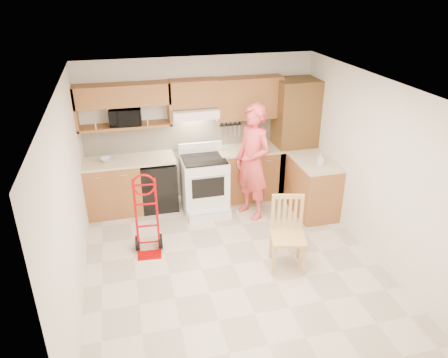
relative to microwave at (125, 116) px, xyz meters
name	(u,v)px	position (x,y,z in m)	size (l,w,h in m)	color
floor	(233,265)	(1.23, -2.08, -1.64)	(4.00, 4.50, 0.02)	beige
ceiling	(235,87)	(1.23, -2.08, 0.88)	(4.00, 4.50, 0.02)	white
wall_back	(199,129)	(1.23, 0.17, -0.38)	(4.00, 0.02, 2.50)	beige
wall_front	(307,303)	(1.23, -4.34, -0.38)	(4.00, 0.02, 2.50)	beige
wall_left	(69,203)	(-0.78, -2.08, -0.38)	(0.02, 4.50, 2.50)	beige
wall_right	(374,169)	(3.24, -2.08, -0.38)	(0.02, 4.50, 2.50)	beige
backsplash	(200,132)	(1.23, 0.15, -0.43)	(3.92, 0.03, 0.55)	beige
lower_cab_left	(114,188)	(-0.32, -0.14, -1.18)	(0.90, 0.60, 0.90)	brown
dishwasher	(158,184)	(0.43, -0.14, -1.20)	(0.60, 0.60, 0.85)	black
lower_cab_right	(249,173)	(2.06, -0.14, -1.18)	(1.14, 0.60, 0.90)	brown
countertop_left	(129,160)	(-0.02, -0.13, -0.71)	(1.50, 0.63, 0.04)	beige
countertop_right	(250,149)	(2.06, -0.13, -0.71)	(1.14, 0.63, 0.04)	beige
cab_return_right	(312,187)	(2.93, -0.94, -1.18)	(0.60, 1.00, 0.90)	brown
countertop_return	(315,162)	(2.93, -0.94, -0.71)	(0.63, 1.00, 0.04)	beige
pantry_tall	(294,138)	(2.88, -0.14, -0.58)	(0.70, 0.60, 2.10)	#523A1C
upper_cab_left	(122,95)	(-0.02, 0.00, 0.35)	(1.50, 0.33, 0.34)	brown
upper_shelf_mw	(125,126)	(-0.02, 0.00, -0.16)	(1.50, 0.33, 0.04)	brown
upper_cab_center	(193,93)	(1.11, 0.00, 0.31)	(0.76, 0.33, 0.44)	brown
upper_cab_right	(249,98)	(2.06, 0.00, 0.17)	(1.14, 0.33, 0.70)	brown
range_hood	(194,112)	(1.11, -0.06, 0.00)	(0.76, 0.46, 0.14)	white
knife_strip	(231,128)	(1.78, 0.12, -0.39)	(0.40, 0.05, 0.29)	black
microwave	(125,116)	(0.00, 0.00, 0.00)	(0.50, 0.34, 0.28)	black
range	(205,181)	(1.19, -0.45, -1.08)	(0.75, 0.99, 1.10)	white
person	(253,162)	(1.91, -0.81, -0.67)	(0.70, 0.46, 1.92)	#DC4244
hand_truck	(147,219)	(0.13, -1.50, -1.06)	(0.45, 0.41, 1.14)	#B60204
dining_chair	(288,235)	(1.95, -2.29, -1.12)	(0.46, 0.50, 1.02)	tan
soap_bottle	(320,159)	(2.93, -1.11, -0.59)	(0.09, 0.09, 0.20)	white
bowl	(107,160)	(-0.36, -0.14, -0.66)	(0.21, 0.21, 0.05)	white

